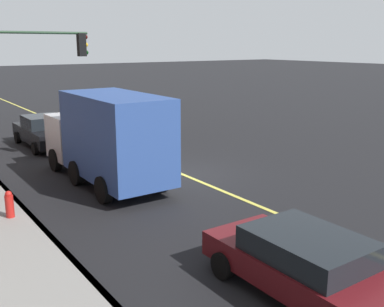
{
  "coord_description": "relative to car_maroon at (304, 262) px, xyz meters",
  "views": [
    {
      "loc": [
        -14.37,
        9.48,
        5.0
      ],
      "look_at": [
        -2.17,
        1.02,
        1.42
      ],
      "focal_mm": 42.46,
      "sensor_mm": 36.0,
      "label": 1
    }
  ],
  "objects": [
    {
      "name": "traffic_light_mast",
      "position": [
        12.21,
        2.05,
        3.23
      ],
      "size": [
        0.28,
        4.43,
        5.72
      ],
      "color": "#1E3823",
      "rests_on": "ground"
    },
    {
      "name": "ground",
      "position": [
        8.79,
        -2.85,
        -0.72
      ],
      "size": [
        200.0,
        200.0,
        0.0
      ],
      "primitive_type": "plane",
      "color": "black"
    },
    {
      "name": "car_black",
      "position": [
        16.93,
        0.01,
        0.05
      ],
      "size": [
        4.78,
        2.06,
        1.54
      ],
      "color": "black",
      "rests_on": "ground"
    },
    {
      "name": "car_maroon",
      "position": [
        0.0,
        0.0,
        0.0
      ],
      "size": [
        4.34,
        2.07,
        1.35
      ],
      "color": "#591116",
      "rests_on": "ground"
    },
    {
      "name": "truck_blue",
      "position": [
        9.34,
        -0.01,
        1.02
      ],
      "size": [
        6.87,
        2.42,
        3.33
      ],
      "color": "silver",
      "rests_on": "ground"
    },
    {
      "name": "curb_edge",
      "position": [
        8.79,
        3.41,
        -0.64
      ],
      "size": [
        80.0,
        0.16,
        0.15
      ],
      "primitive_type": "cube",
      "color": "slate",
      "rests_on": "ground"
    },
    {
      "name": "lane_stripe_center",
      "position": [
        8.79,
        -2.85,
        -0.71
      ],
      "size": [
        80.0,
        0.16,
        0.01
      ],
      "primitive_type": "cube",
      "color": "#D8CC4C",
      "rests_on": "ground"
    },
    {
      "name": "fire_hydrant",
      "position": [
        7.49,
        3.93,
        -0.25
      ],
      "size": [
        0.24,
        0.24,
        0.94
      ],
      "color": "red",
      "rests_on": "ground"
    }
  ]
}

